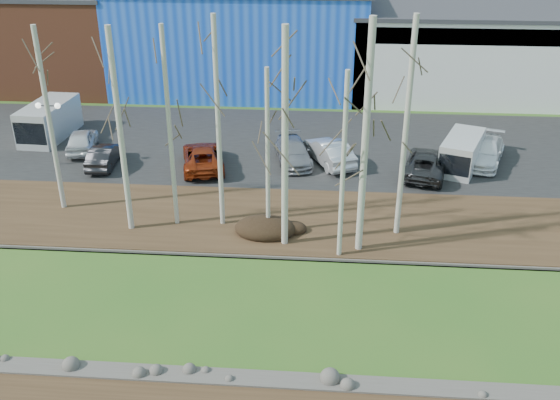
# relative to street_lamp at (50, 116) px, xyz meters

# --- Properties ---
(near_bank_rocks) EXTENTS (80.00, 0.80, 0.50)m
(near_bank_rocks) POSITION_rel_street_lamp_xyz_m (14.92, -17.36, -3.16)
(near_bank_rocks) COLOR #47423D
(near_bank_rocks) RESTS_ON ground
(river) EXTENTS (80.00, 8.00, 0.90)m
(river) POSITION_rel_street_lamp_xyz_m (14.92, -13.26, -3.16)
(river) COLOR black
(river) RESTS_ON ground
(far_bank_rocks) EXTENTS (80.00, 0.80, 0.46)m
(far_bank_rocks) POSITION_rel_street_lamp_xyz_m (14.92, -9.16, -3.16)
(far_bank_rocks) COLOR #47423D
(far_bank_rocks) RESTS_ON ground
(far_bank) EXTENTS (80.00, 7.00, 0.15)m
(far_bank) POSITION_rel_street_lamp_xyz_m (14.92, -5.96, -3.08)
(far_bank) COLOR #382616
(far_bank) RESTS_ON ground
(parking_lot) EXTENTS (80.00, 14.00, 0.14)m
(parking_lot) POSITION_rel_street_lamp_xyz_m (14.92, 4.54, -3.09)
(parking_lot) COLOR black
(parking_lot) RESTS_ON ground
(building_brick) EXTENTS (16.32, 12.24, 7.80)m
(building_brick) POSITION_rel_street_lamp_xyz_m (-9.08, 18.54, 0.75)
(building_brick) COLOR brown
(building_brick) RESTS_ON ground
(building_blue) EXTENTS (20.40, 12.24, 8.30)m
(building_blue) POSITION_rel_street_lamp_xyz_m (8.92, 18.54, 1.00)
(building_blue) COLOR blue
(building_blue) RESTS_ON ground
(building_white) EXTENTS (18.36, 12.24, 6.80)m
(building_white) POSITION_rel_street_lamp_xyz_m (26.92, 18.52, 0.26)
(building_white) COLOR silver
(building_white) RESTS_ON ground
(dirt_mound) EXTENTS (2.94, 2.07, 0.58)m
(dirt_mound) POSITION_rel_street_lamp_xyz_m (13.29, -7.44, -2.72)
(dirt_mound) COLOR black
(dirt_mound) RESTS_ON far_bank
(birch_0) EXTENTS (0.25, 0.25, 9.27)m
(birch_0) POSITION_rel_street_lamp_xyz_m (2.60, -5.51, 1.63)
(birch_0) COLOR beige
(birch_0) RESTS_ON far_bank
(birch_1) EXTENTS (0.21, 0.21, 9.63)m
(birch_1) POSITION_rel_street_lamp_xyz_m (8.85, -6.76, 1.81)
(birch_1) COLOR beige
(birch_1) RESTS_ON far_bank
(birch_2) EXTENTS (0.27, 0.27, 9.67)m
(birch_2) POSITION_rel_street_lamp_xyz_m (6.75, -7.45, 1.83)
(birch_2) COLOR beige
(birch_2) RESTS_ON far_bank
(birch_3) EXTENTS (0.23, 0.23, 10.07)m
(birch_3) POSITION_rel_street_lamp_xyz_m (11.10, -6.62, 2.03)
(birch_3) COLOR beige
(birch_3) RESTS_ON far_bank
(birch_4) EXTENTS (0.30, 0.30, 9.97)m
(birch_4) POSITION_rel_street_lamp_xyz_m (14.29, -8.32, 1.98)
(birch_4) COLOR beige
(birch_4) RESTS_ON far_bank
(birch_5) EXTENTS (0.20, 0.20, 7.99)m
(birch_5) POSITION_rel_street_lamp_xyz_m (13.43, -7.31, 0.99)
(birch_5) COLOR beige
(birch_5) RESTS_ON far_bank
(birch_6) EXTENTS (0.21, 0.21, 8.41)m
(birch_6) POSITION_rel_street_lamp_xyz_m (16.81, -9.16, 1.20)
(birch_6) COLOR beige
(birch_6) RESTS_ON far_bank
(birch_7) EXTENTS (0.31, 0.31, 10.38)m
(birch_7) POSITION_rel_street_lamp_xyz_m (17.70, -8.55, 2.19)
(birch_7) COLOR beige
(birch_7) RESTS_ON far_bank
(birch_8) EXTENTS (0.25, 0.25, 10.22)m
(birch_8) POSITION_rel_street_lamp_xyz_m (19.57, -6.89, 2.10)
(birch_8) COLOR beige
(birch_8) RESTS_ON far_bank
(street_lamp) EXTENTS (1.47, 0.36, 3.83)m
(street_lamp) POSITION_rel_street_lamp_xyz_m (0.00, 0.00, 0.00)
(street_lamp) COLOR #262628
(street_lamp) RESTS_ON parking_lot
(car_0) EXTENTS (2.41, 4.31, 1.38)m
(car_0) POSITION_rel_street_lamp_xyz_m (0.71, 2.37, -2.32)
(car_0) COLOR silver
(car_0) RESTS_ON parking_lot
(car_1) EXTENTS (1.57, 3.93, 1.27)m
(car_1) POSITION_rel_street_lamp_xyz_m (2.94, 0.04, -2.38)
(car_1) COLOR black
(car_1) RESTS_ON parking_lot
(car_2) EXTENTS (3.35, 5.38, 1.39)m
(car_2) POSITION_rel_street_lamp_xyz_m (8.84, 0.21, -2.32)
(car_2) COLOR maroon
(car_2) RESTS_ON parking_lot
(car_3) EXTENTS (2.79, 4.91, 1.34)m
(car_3) POSITION_rel_street_lamp_xyz_m (14.08, 1.47, -2.35)
(car_3) COLOR gray
(car_3) RESTS_ON parking_lot
(car_4) EXTENTS (3.35, 4.79, 1.50)m
(car_4) POSITION_rel_street_lamp_xyz_m (16.28, 1.45, -2.27)
(car_4) COLOR silver
(car_4) RESTS_ON parking_lot
(car_5) EXTENTS (3.62, 5.49, 1.40)m
(car_5) POSITION_rel_street_lamp_xyz_m (21.87, 0.24, -2.32)
(car_5) COLOR #2B2C2E
(car_5) RESTS_ON parking_lot
(car_6) EXTENTS (3.54, 5.32, 1.43)m
(car_6) POSITION_rel_street_lamp_xyz_m (25.59, 2.31, -2.30)
(car_6) COLOR white
(car_6) RESTS_ON parking_lot
(van_white) EXTENTS (3.31, 4.79, 1.93)m
(van_white) POSITION_rel_street_lamp_xyz_m (23.97, 1.24, -2.05)
(van_white) COLOR silver
(van_white) RESTS_ON parking_lot
(van_grey) EXTENTS (2.48, 5.38, 2.30)m
(van_grey) POSITION_rel_street_lamp_xyz_m (-2.29, 4.37, -1.86)
(van_grey) COLOR silver
(van_grey) RESTS_ON parking_lot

